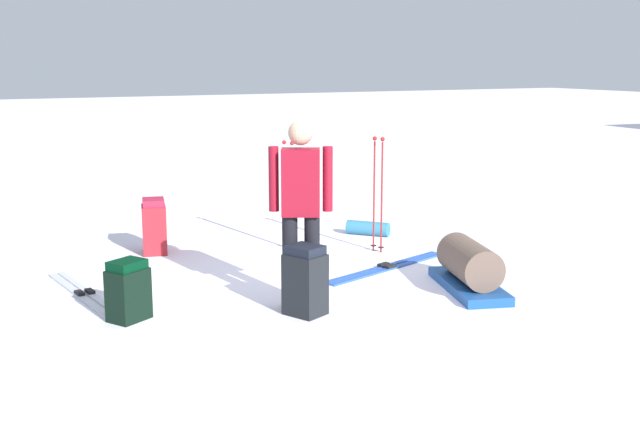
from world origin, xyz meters
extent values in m
plane|color=white|center=(0.00, 0.00, 0.00)|extent=(80.00, 80.00, 0.00)
cylinder|color=black|center=(0.87, -0.51, 0.42)|extent=(0.14, 0.14, 0.85)
cylinder|color=black|center=(0.78, -0.69, 0.42)|extent=(0.14, 0.14, 0.85)
cube|color=maroon|center=(0.82, -0.60, 1.15)|extent=(0.35, 0.40, 0.60)
cylinder|color=maroon|center=(0.93, -0.39, 1.18)|extent=(0.09, 0.09, 0.58)
cylinder|color=maroon|center=(0.71, -0.82, 1.18)|extent=(0.09, 0.09, 0.58)
sphere|color=tan|center=(0.82, -0.60, 1.59)|extent=(0.22, 0.22, 0.22)
cube|color=#264FAE|center=(0.09, 0.81, 0.01)|extent=(0.64, 1.74, 0.02)
cube|color=black|center=(0.09, 0.81, 0.04)|extent=(0.10, 0.15, 0.03)
cube|color=#264FAE|center=(-0.01, 0.77, 0.01)|extent=(0.64, 1.74, 0.02)
cube|color=black|center=(-0.01, 0.77, 0.04)|extent=(0.10, 0.15, 0.03)
cube|color=silver|center=(-0.41, -2.27, 0.01)|extent=(1.79, 0.33, 0.02)
cube|color=black|center=(-0.41, -2.27, 0.04)|extent=(0.15, 0.08, 0.03)
cube|color=silver|center=(-0.40, -2.37, 0.01)|extent=(1.79, 0.33, 0.02)
cube|color=black|center=(-0.40, -2.37, 0.04)|extent=(0.15, 0.08, 0.03)
cube|color=maroon|center=(-1.75, -1.28, 0.28)|extent=(0.40, 0.34, 0.56)
cube|color=#A11E35|center=(-1.75, -1.28, 0.60)|extent=(0.36, 0.31, 0.08)
cube|color=black|center=(0.50, -2.10, 0.23)|extent=(0.38, 0.40, 0.45)
cube|color=black|center=(0.50, -2.10, 0.49)|extent=(0.34, 0.36, 0.08)
cube|color=black|center=(1.04, -0.67, 0.27)|extent=(0.41, 0.38, 0.54)
cube|color=black|center=(1.04, -0.67, 0.58)|extent=(0.37, 0.35, 0.08)
cylinder|color=maroon|center=(-0.73, 1.07, 0.65)|extent=(0.02, 0.02, 1.30)
sphere|color=#A51919|center=(-0.73, 1.07, 1.33)|extent=(0.05, 0.05, 0.05)
cylinder|color=black|center=(-0.73, 1.07, 0.06)|extent=(0.07, 0.07, 0.01)
cylinder|color=maroon|center=(-0.61, 1.10, 0.65)|extent=(0.02, 0.02, 1.30)
sphere|color=#A51919|center=(-0.61, 1.10, 1.33)|extent=(0.05, 0.05, 0.05)
cylinder|color=black|center=(-0.61, 1.10, 0.06)|extent=(0.07, 0.07, 0.01)
cylinder|color=#B1B8B9|center=(-1.34, 0.20, 0.62)|extent=(0.02, 0.02, 1.24)
sphere|color=#A51919|center=(-1.34, 0.20, 1.27)|extent=(0.05, 0.05, 0.05)
cylinder|color=black|center=(-1.34, 0.20, 0.06)|extent=(0.07, 0.07, 0.01)
cylinder|color=#B1B8B9|center=(-1.21, 0.24, 0.62)|extent=(0.02, 0.02, 1.24)
sphere|color=#A51919|center=(-1.21, 0.24, 1.27)|extent=(0.05, 0.05, 0.05)
cylinder|color=black|center=(-1.21, 0.24, 0.06)|extent=(0.07, 0.07, 0.01)
cube|color=navy|center=(1.09, 1.09, 0.04)|extent=(1.27, 0.77, 0.09)
cylinder|color=brown|center=(1.09, 1.09, 0.29)|extent=(0.91, 0.62, 0.40)
cylinder|color=teal|center=(-1.47, 1.42, 0.09)|extent=(0.53, 0.50, 0.18)
camera|label=1|loc=(7.09, -3.53, 2.23)|focal=44.24mm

